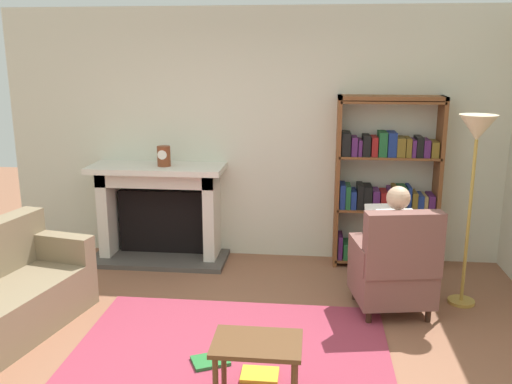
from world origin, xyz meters
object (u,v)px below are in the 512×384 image
object	(u,v)px
side_table	(257,352)
floor_lamp	(476,145)
armchair_reading	(395,268)
seated_reader	(392,242)
fireplace	(161,208)
bookshelf	(386,188)
mantel_clock	(164,156)

from	to	relation	value
side_table	floor_lamp	world-z (taller)	floor_lamp
armchair_reading	seated_reader	xyz separation A→B (m)	(-0.02, 0.12, 0.20)
fireplace	side_table	world-z (taller)	fireplace
fireplace	bookshelf	bearing A→B (deg)	0.81
seated_reader	floor_lamp	world-z (taller)	floor_lamp
mantel_clock	armchair_reading	bearing A→B (deg)	-24.77
armchair_reading	bookshelf	bearing A→B (deg)	-102.30
side_table	floor_lamp	bearing A→B (deg)	45.84
mantel_clock	side_table	xyz separation A→B (m)	(1.25, -2.52, -0.77)
mantel_clock	bookshelf	distance (m)	2.36
bookshelf	seated_reader	world-z (taller)	bookshelf
mantel_clock	floor_lamp	world-z (taller)	floor_lamp
floor_lamp	seated_reader	bearing A→B (deg)	-166.26
fireplace	floor_lamp	bearing A→B (deg)	-16.11
bookshelf	armchair_reading	size ratio (longest dim) A/B	1.86
armchair_reading	side_table	bearing A→B (deg)	44.44
armchair_reading	floor_lamp	bearing A→B (deg)	-167.03
floor_lamp	bookshelf	bearing A→B (deg)	123.95
fireplace	bookshelf	world-z (taller)	bookshelf
seated_reader	side_table	world-z (taller)	seated_reader
mantel_clock	seated_reader	distance (m)	2.52
mantel_clock	floor_lamp	bearing A→B (deg)	-14.74
armchair_reading	floor_lamp	size ratio (longest dim) A/B	0.57
mantel_clock	bookshelf	world-z (taller)	bookshelf
fireplace	seated_reader	world-z (taller)	seated_reader
bookshelf	side_table	distance (m)	2.90
bookshelf	floor_lamp	world-z (taller)	bookshelf
seated_reader	mantel_clock	bearing A→B (deg)	-32.75
fireplace	floor_lamp	size ratio (longest dim) A/B	0.86
fireplace	mantel_clock	distance (m)	0.62
bookshelf	seated_reader	xyz separation A→B (m)	(-0.06, -1.08, -0.23)
side_table	floor_lamp	size ratio (longest dim) A/B	0.33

